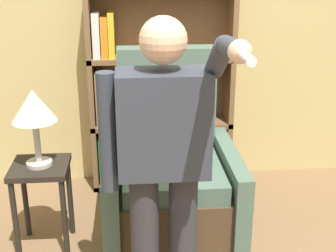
{
  "coord_description": "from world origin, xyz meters",
  "views": [
    {
      "loc": [
        -0.31,
        -1.75,
        1.85
      ],
      "look_at": [
        -0.1,
        0.69,
        0.94
      ],
      "focal_mm": 50.0,
      "sensor_mm": 36.0,
      "label": 1
    }
  ],
  "objects": [
    {
      "name": "armchair",
      "position": [
        -0.05,
        1.08,
        0.39
      ],
      "size": [
        0.87,
        0.89,
        1.26
      ],
      "color": "#4C3823",
      "rests_on": "ground_plane"
    },
    {
      "name": "side_table",
      "position": [
        -0.89,
        0.98,
        0.46
      ],
      "size": [
        0.36,
        0.36,
        0.6
      ],
      "color": "black",
      "rests_on": "ground_plane"
    },
    {
      "name": "table_lamp",
      "position": [
        -0.89,
        0.98,
        0.97
      ],
      "size": [
        0.27,
        0.27,
        0.49
      ],
      "color": "#B7B2A8",
      "rests_on": "side_table"
    },
    {
      "name": "wall_back",
      "position": [
        0.01,
        2.03,
        1.4
      ],
      "size": [
        8.0,
        0.11,
        2.8
      ],
      "color": "tan",
      "rests_on": "ground_plane"
    },
    {
      "name": "person_standing",
      "position": [
        -0.15,
        0.36,
        0.92
      ],
      "size": [
        0.6,
        0.78,
        1.59
      ],
      "color": "#2D2D33",
      "rests_on": "ground_plane"
    },
    {
      "name": "bookcase",
      "position": [
        -0.15,
        1.87,
        0.8
      ],
      "size": [
        1.14,
        0.28,
        1.62
      ],
      "color": "brown",
      "rests_on": "ground_plane"
    }
  ]
}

